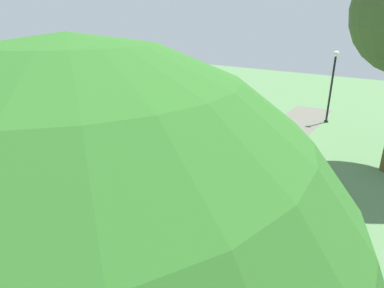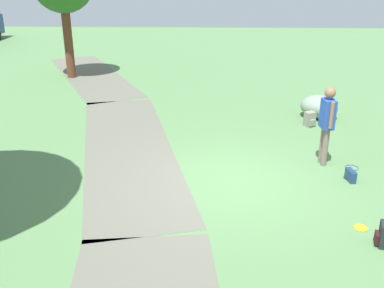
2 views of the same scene
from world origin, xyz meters
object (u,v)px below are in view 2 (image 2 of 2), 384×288
object	(u,v)px
woman_with_handbag	(327,120)
handbag_on_grass	(351,175)
lawn_boulder	(319,107)
backpack_by_boulder	(310,119)
frisbee_on_grass	(361,228)

from	to	relation	value
woman_with_handbag	handbag_on_grass	bearing A→B (deg)	-155.65
lawn_boulder	backpack_by_boulder	bearing A→B (deg)	151.05
lawn_boulder	backpack_by_boulder	world-z (taller)	lawn_boulder
woman_with_handbag	frisbee_on_grass	bearing A→B (deg)	-179.25
handbag_on_grass	backpack_by_boulder	world-z (taller)	backpack_by_boulder
frisbee_on_grass	handbag_on_grass	bearing A→B (deg)	-10.84
lawn_boulder	backpack_by_boulder	distance (m)	0.85
lawn_boulder	frisbee_on_grass	bearing A→B (deg)	174.03
lawn_boulder	handbag_on_grass	world-z (taller)	lawn_boulder
handbag_on_grass	lawn_boulder	bearing A→B (deg)	-3.79
lawn_boulder	woman_with_handbag	world-z (taller)	woman_with_handbag
lawn_boulder	woman_with_handbag	distance (m)	3.41
lawn_boulder	frisbee_on_grass	world-z (taller)	lawn_boulder
handbag_on_grass	frisbee_on_grass	bearing A→B (deg)	169.16
backpack_by_boulder	frisbee_on_grass	size ratio (longest dim) A/B	1.70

